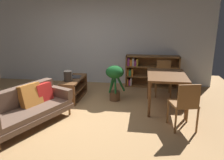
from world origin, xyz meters
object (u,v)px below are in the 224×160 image
dining_chair_far (185,103)px  bookshelf (149,71)px  fabric_couch (26,106)px  desk_speaker (68,76)px  dining_table (167,78)px  open_laptop (74,76)px  dining_chair_near (163,76)px  media_console (74,88)px  potted_floor_plant (115,77)px

dining_chair_far → bookshelf: (-0.59, 2.66, -0.05)m
fabric_couch → dining_chair_far: size_ratio=2.08×
desk_speaker → dining_chair_far: dining_chair_far is taller
desk_speaker → dining_table: 2.29m
dining_chair_far → bookshelf: 2.73m
open_laptop → dining_chair_near: size_ratio=0.47×
bookshelf → dining_table: bearing=-78.2°
media_console → dining_table: (2.24, -0.35, 0.45)m
open_laptop → fabric_couch: bearing=-103.2°
potted_floor_plant → open_laptop: bearing=171.7°
media_console → desk_speaker: desk_speaker is taller
open_laptop → dining_chair_far: dining_chair_far is taller
media_console → dining_chair_far: (2.48, -1.34, 0.26)m
media_console → open_laptop: bearing=106.1°
dining_chair_near → dining_chair_far: (0.23, -1.93, -0.00)m
fabric_couch → desk_speaker: bearing=73.3°
media_console → open_laptop: 0.31m
desk_speaker → dining_table: bearing=-2.0°
potted_floor_plant → media_console: bearing=178.5°
dining_chair_near → dining_chair_far: 1.95m
desk_speaker → bookshelf: bookshelf is taller
media_console → dining_table: bearing=-8.8°
fabric_couch → open_laptop: 1.74m
media_console → fabric_couch: bearing=-105.6°
fabric_couch → potted_floor_plant: 2.14m
dining_chair_near → dining_chair_far: size_ratio=1.01×
dining_table → bookshelf: 1.72m
dining_table → dining_chair_far: 1.04m
media_console → dining_table: 2.31m
desk_speaker → potted_floor_plant: 1.12m
dining_chair_far → media_console: bearing=151.7°
dining_table → dining_chair_far: bearing=-76.2°
media_console → open_laptop: size_ratio=2.63×
fabric_couch → media_console: bearing=74.4°
open_laptop → desk_speaker: bearing=-91.5°
fabric_couch → bookshelf: (2.32, 2.88, 0.10)m
dining_chair_near → dining_chair_far: bearing=-83.2°
bookshelf → dining_chair_near: bearing=-63.4°
desk_speaker → bookshelf: size_ratio=0.16×
fabric_couch → dining_chair_near: (2.69, 2.15, 0.15)m
potted_floor_plant → bookshelf: size_ratio=0.57×
fabric_couch → open_laptop: (0.40, 1.69, 0.17)m
potted_floor_plant → fabric_couch: bearing=-134.1°
dining_table → bookshelf: size_ratio=0.76×
potted_floor_plant → desk_speaker: bearing=-167.8°
media_console → dining_chair_near: size_ratio=1.23×
desk_speaker → potted_floor_plant: bearing=12.2°
dining_table → dining_chair_near: (0.01, 0.94, -0.18)m
media_console → desk_speaker: (-0.05, -0.27, 0.38)m
potted_floor_plant → bookshelf: 1.60m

